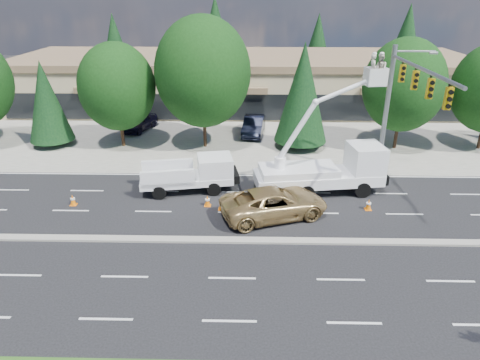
{
  "coord_description": "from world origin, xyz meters",
  "views": [
    {
      "loc": [
        0.73,
        -19.37,
        12.17
      ],
      "look_at": [
        0.24,
        2.59,
        2.4
      ],
      "focal_mm": 32.0,
      "sensor_mm": 36.0,
      "label": 1
    }
  ],
  "objects_px": {
    "utility_pickup": "(193,177)",
    "minivan": "(274,203)",
    "signal_mast": "(400,98)",
    "bucket_truck": "(333,164)"
  },
  "relations": [
    {
      "from": "bucket_truck",
      "to": "minivan",
      "type": "relative_size",
      "value": 1.42
    },
    {
      "from": "signal_mast",
      "to": "minivan",
      "type": "bearing_deg",
      "value": -151.47
    },
    {
      "from": "bucket_truck",
      "to": "minivan",
      "type": "height_order",
      "value": "bucket_truck"
    },
    {
      "from": "minivan",
      "to": "signal_mast",
      "type": "bearing_deg",
      "value": -80.52
    },
    {
      "from": "signal_mast",
      "to": "utility_pickup",
      "type": "relative_size",
      "value": 1.62
    },
    {
      "from": "utility_pickup",
      "to": "signal_mast",
      "type": "bearing_deg",
      "value": -7.01
    },
    {
      "from": "utility_pickup",
      "to": "minivan",
      "type": "relative_size",
      "value": 1.0
    },
    {
      "from": "signal_mast",
      "to": "minivan",
      "type": "relative_size",
      "value": 1.63
    },
    {
      "from": "utility_pickup",
      "to": "minivan",
      "type": "height_order",
      "value": "utility_pickup"
    },
    {
      "from": "utility_pickup",
      "to": "minivan",
      "type": "distance_m",
      "value": 6.21
    }
  ]
}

